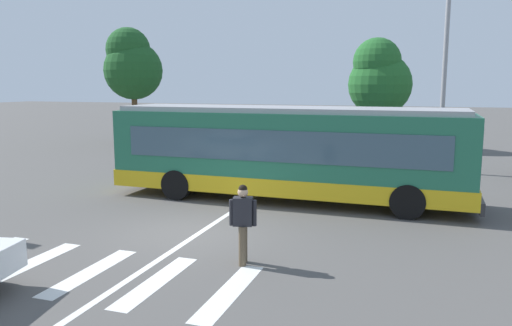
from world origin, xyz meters
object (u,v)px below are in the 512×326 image
(parked_car_silver, at_px, (213,139))
(twin_arm_street_lamp, at_px, (447,23))
(background_tree_left, at_px, (132,65))
(pedestrian_crossing_street, at_px, (243,220))
(parked_car_charcoal, at_px, (307,142))
(background_tree_right, at_px, (379,78))
(parked_car_black, at_px, (260,140))
(city_transit_bus, at_px, (287,152))
(parked_car_blue, at_px, (362,144))

(parked_car_silver, height_order, twin_arm_street_lamp, twin_arm_street_lamp)
(background_tree_left, bearing_deg, pedestrian_crossing_street, -52.24)
(pedestrian_crossing_street, bearing_deg, background_tree_left, 127.76)
(parked_car_silver, distance_m, twin_arm_street_lamp, 13.43)
(parked_car_charcoal, bearing_deg, twin_arm_street_lamp, -22.58)
(parked_car_charcoal, height_order, twin_arm_street_lamp, twin_arm_street_lamp)
(twin_arm_street_lamp, distance_m, background_tree_right, 9.05)
(parked_car_black, xyz_separation_m, background_tree_left, (-9.32, 2.11, 4.26))
(pedestrian_crossing_street, bearing_deg, parked_car_charcoal, 98.07)
(parked_car_black, distance_m, parked_car_charcoal, 2.73)
(twin_arm_street_lamp, height_order, background_tree_left, twin_arm_street_lamp)
(parked_car_black, xyz_separation_m, parked_car_charcoal, (2.70, -0.36, 0.00))
(twin_arm_street_lamp, bearing_deg, background_tree_left, 164.39)
(background_tree_left, height_order, background_tree_right, background_tree_left)
(city_transit_bus, bearing_deg, parked_car_silver, 125.05)
(pedestrian_crossing_street, xyz_separation_m, parked_car_silver, (-7.69, 16.04, -0.20))
(parked_car_black, bearing_deg, background_tree_right, 40.95)
(city_transit_bus, distance_m, parked_car_charcoal, 10.07)
(parked_car_blue, height_order, background_tree_left, background_tree_left)
(parked_car_silver, bearing_deg, background_tree_right, 32.03)
(parked_car_black, height_order, parked_car_blue, same)
(parked_car_blue, distance_m, background_tree_left, 15.59)
(parked_car_silver, relative_size, background_tree_left, 0.63)
(background_tree_right, bearing_deg, parked_car_charcoal, -119.96)
(parked_car_blue, relative_size, twin_arm_street_lamp, 0.44)
(city_transit_bus, bearing_deg, background_tree_right, 84.26)
(parked_car_silver, xyz_separation_m, parked_car_charcoal, (5.42, -0.07, 0.00))
(parked_car_charcoal, height_order, background_tree_right, background_tree_right)
(parked_car_charcoal, relative_size, background_tree_left, 0.61)
(twin_arm_street_lamp, xyz_separation_m, background_tree_right, (-3.38, 8.12, -2.14))
(city_transit_bus, xyz_separation_m, background_tree_right, (1.54, 15.33, 2.57))
(city_transit_bus, xyz_separation_m, background_tree_left, (-13.60, 12.39, 3.44))
(background_tree_left, bearing_deg, city_transit_bus, -42.33)
(parked_car_blue, bearing_deg, parked_car_silver, -177.76)
(twin_arm_street_lamp, relative_size, background_tree_left, 1.42)
(parked_car_black, height_order, parked_car_charcoal, same)
(background_tree_right, bearing_deg, background_tree_left, -169.01)
(parked_car_blue, bearing_deg, twin_arm_street_lamp, -40.14)
(parked_car_silver, distance_m, background_tree_left, 8.22)
(parked_car_charcoal, height_order, background_tree_left, background_tree_left)
(twin_arm_street_lamp, bearing_deg, parked_car_black, 161.59)
(background_tree_left, relative_size, background_tree_right, 1.13)
(parked_car_blue, bearing_deg, city_transit_bus, -96.94)
(city_transit_bus, bearing_deg, parked_car_charcoal, 99.05)
(parked_car_silver, relative_size, twin_arm_street_lamp, 0.44)
(city_transit_bus, height_order, twin_arm_street_lamp, twin_arm_street_lamp)
(city_transit_bus, relative_size, parked_car_silver, 2.53)
(parked_car_black, relative_size, twin_arm_street_lamp, 0.43)
(parked_car_blue, distance_m, background_tree_right, 6.07)
(parked_car_charcoal, distance_m, parked_car_blue, 2.86)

